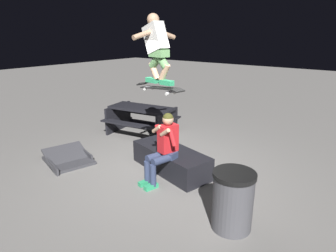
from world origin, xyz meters
name	(u,v)px	position (x,y,z in m)	size (l,w,h in m)	color
ground_plane	(164,172)	(0.00, 0.00, 0.00)	(40.00, 40.00, 0.00)	slate
ledge_box_main	(171,160)	(-0.05, -0.15, 0.22)	(1.72, 0.66, 0.45)	black
person_sitting_on_ledge	(163,145)	(-0.22, 0.29, 0.70)	(0.59, 0.79, 1.28)	#2D3856
skateboard	(159,88)	(-0.13, 0.28, 1.73)	(1.04, 0.35, 0.13)	black
skater_airborne	(157,46)	(-0.08, 0.27, 2.41)	(0.63, 0.89, 1.12)	#2D9E66
kicker_ramp	(69,159)	(1.90, 0.86, 0.05)	(1.15, 1.08, 0.32)	#38383D
picnic_table_back	(142,116)	(1.90, -1.43, 0.50)	(1.91, 1.62, 0.75)	black
trash_bin	(233,200)	(-1.81, 0.75, 0.43)	(0.58, 0.58, 0.85)	#47474C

